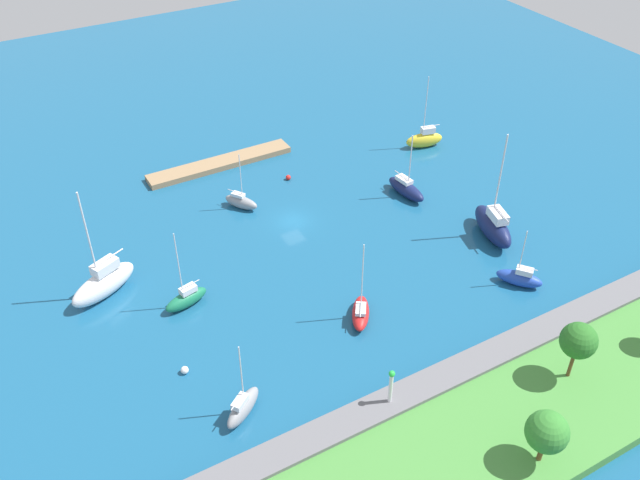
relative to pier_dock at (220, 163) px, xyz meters
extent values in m
plane|color=#19567F|center=(-2.54, 16.54, -0.39)|extent=(160.00, 160.00, 0.00)
cube|color=#997A56|center=(0.00, 0.00, 0.00)|extent=(20.33, 2.97, 0.79)
cube|color=slate|center=(-2.54, 46.49, 0.38)|extent=(74.83, 2.98, 1.55)
cube|color=#478C3D|center=(-2.54, 53.70, 0.20)|extent=(51.76, 12.16, 1.18)
cylinder|color=silver|center=(3.75, 46.49, 2.76)|extent=(0.36, 0.36, 3.20)
sphere|color=green|center=(3.75, 46.49, 4.61)|extent=(0.56, 0.56, 0.56)
cylinder|color=brown|center=(-3.57, 57.13, 1.99)|extent=(0.42, 0.42, 2.41)
sphere|color=#337F2D|center=(-3.57, 57.13, 4.23)|extent=(3.46, 3.46, 3.46)
cylinder|color=brown|center=(-12.24, 51.83, 2.51)|extent=(0.33, 0.33, 3.45)
sphere|color=#286B23|center=(-12.24, 51.83, 5.22)|extent=(3.30, 3.30, 3.30)
ellipsoid|color=gray|center=(14.94, 40.36, 0.51)|extent=(4.76, 3.94, 1.81)
cube|color=silver|center=(15.26, 40.59, 1.72)|extent=(1.91, 1.69, 0.59)
cylinder|color=silver|center=(14.74, 40.22, 4.61)|extent=(0.12, 0.12, 6.38)
cylinder|color=silver|center=(15.57, 40.81, 2.16)|extent=(1.72, 1.26, 0.09)
ellipsoid|color=#141E4C|center=(-21.49, 30.93, 1.08)|extent=(4.59, 8.38, 2.94)
cube|color=silver|center=(-21.32, 31.55, 3.09)|extent=(2.25, 3.18, 1.08)
cylinder|color=silver|center=(-21.60, 30.55, 7.76)|extent=(0.19, 0.19, 10.44)
cylinder|color=silver|center=(-21.14, 32.23, 3.78)|extent=(1.07, 3.40, 0.15)
ellipsoid|color=#19724C|center=(14.18, 24.50, 0.42)|extent=(5.13, 2.63, 1.63)
cube|color=silver|center=(13.80, 24.42, 1.58)|extent=(1.93, 1.32, 0.69)
cylinder|color=silver|center=(14.42, 24.56, 5.15)|extent=(0.12, 0.12, 7.83)
cylinder|color=silver|center=(13.41, 24.33, 2.07)|extent=(2.04, 0.55, 0.09)
ellipsoid|color=white|center=(21.06, 18.62, 1.05)|extent=(8.22, 5.43, 2.89)
cube|color=silver|center=(20.48, 18.36, 3.06)|extent=(3.19, 2.47, 1.13)
cylinder|color=silver|center=(21.43, 18.79, 7.64)|extent=(0.19, 0.19, 10.29)
cylinder|color=silver|center=(19.79, 18.05, 3.77)|extent=(3.34, 1.62, 0.15)
ellipsoid|color=yellow|center=(-27.48, 9.51, 0.69)|extent=(5.70, 2.89, 2.16)
cube|color=silver|center=(-27.91, 9.62, 2.22)|extent=(2.15, 1.43, 0.91)
cylinder|color=silver|center=(-27.22, 9.45, 6.05)|extent=(0.13, 0.13, 8.57)
cylinder|color=silver|center=(-28.39, 9.73, 2.83)|extent=(2.38, 0.67, 0.10)
ellipsoid|color=red|center=(-0.50, 35.16, 0.36)|extent=(4.30, 5.15, 1.50)
cube|color=silver|center=(-0.27, 35.49, 1.31)|extent=(1.89, 2.09, 0.39)
cylinder|color=silver|center=(-0.65, 34.95, 5.02)|extent=(0.12, 0.12, 7.83)
cylinder|color=silver|center=(-0.02, 35.85, 1.65)|extent=(1.32, 1.86, 0.10)
ellipsoid|color=#2347B2|center=(-18.26, 39.06, 0.41)|extent=(4.31, 4.93, 1.61)
cube|color=silver|center=(-18.50, 39.37, 1.56)|extent=(1.87, 2.02, 0.68)
cylinder|color=silver|center=(-18.11, 38.86, 3.94)|extent=(0.12, 0.12, 5.45)
cylinder|color=silver|center=(-18.70, 39.63, 2.05)|extent=(1.25, 1.60, 0.09)
ellipsoid|color=gray|center=(1.68, 10.74, 0.41)|extent=(3.68, 4.60, 1.60)
cube|color=silver|center=(1.88, 10.43, 1.41)|extent=(1.61, 1.84, 0.41)
cylinder|color=silver|center=(1.56, 10.93, 4.26)|extent=(0.11, 0.11, 6.10)
cylinder|color=silver|center=(2.14, 10.04, 1.77)|extent=(1.23, 1.83, 0.09)
ellipsoid|color=#141E4C|center=(-17.88, 18.62, 0.52)|extent=(2.54, 6.50, 1.82)
cube|color=silver|center=(-17.83, 18.12, 1.69)|extent=(1.37, 2.39, 0.52)
cylinder|color=silver|center=(-17.91, 18.94, 4.92)|extent=(0.15, 0.15, 6.98)
cylinder|color=silver|center=(-17.78, 17.62, 2.10)|extent=(0.39, 2.65, 0.12)
sphere|color=red|center=(-6.48, 7.79, -0.05)|extent=(0.69, 0.69, 0.69)
sphere|color=white|center=(17.70, 33.23, -0.02)|extent=(0.75, 0.75, 0.75)
camera|label=1|loc=(28.41, 77.60, 48.27)|focal=38.58mm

